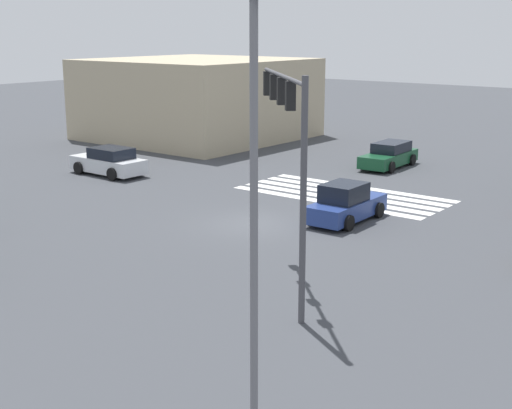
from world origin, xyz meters
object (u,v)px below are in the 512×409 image
object	(u,v)px
traffic_signal_mast	(287,124)
car_4	(109,162)
car_3	(389,155)
car_2	(346,204)
street_light_pole_a	(254,180)

from	to	relation	value
traffic_signal_mast	car_4	bearing A→B (deg)	20.13
car_3	car_4	size ratio (longest dim) A/B	1.04
car_2	car_4	distance (m)	15.46
car_3	car_4	xyz separation A→B (m)	(11.21, 11.64, 0.04)
car_3	street_light_pole_a	size ratio (longest dim) A/B	0.55
car_3	traffic_signal_mast	bearing A→B (deg)	16.35
traffic_signal_mast	car_3	xyz separation A→B (m)	(6.89, -20.03, -4.48)
traffic_signal_mast	car_4	size ratio (longest dim) A/B	1.48
car_2	car_3	bearing A→B (deg)	18.30
car_3	street_light_pole_a	xyz separation A→B (m)	(-11.06, 26.93, 4.48)
car_4	car_3	bearing A→B (deg)	-133.57
car_3	street_light_pole_a	bearing A→B (deg)	19.69
street_light_pole_a	car_3	bearing A→B (deg)	-67.67
traffic_signal_mast	car_4	distance (m)	20.43
traffic_signal_mast	car_4	xyz separation A→B (m)	(18.09, -8.39, -4.45)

